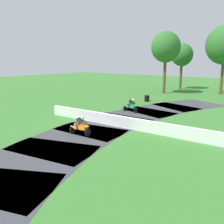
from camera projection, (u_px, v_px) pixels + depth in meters
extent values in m
plane|color=#38752D|center=(106.00, 124.00, 20.05)|extent=(120.00, 120.00, 0.00)
cube|color=#3D3D42|center=(188.00, 105.00, 28.54)|extent=(8.03, 8.88, 0.01)
cube|color=#3D3D42|center=(162.00, 109.00, 26.19)|extent=(7.31, 8.48, 0.01)
cube|color=#3D3D42|center=(135.00, 115.00, 23.34)|extent=(6.42, 7.89, 0.01)
cube|color=#3D3D42|center=(106.00, 124.00, 20.05)|extent=(5.71, 7.36, 0.01)
cube|color=#3D3D42|center=(72.00, 138.00, 16.39)|extent=(6.70, 8.08, 0.01)
cube|color=#3D3D42|center=(27.00, 163.00, 12.44)|extent=(7.54, 8.62, 0.01)
cube|color=white|center=(159.00, 128.00, 17.22)|extent=(22.26, 0.78, 0.90)
cylinder|color=black|center=(136.00, 110.00, 24.26)|extent=(0.17, 0.73, 0.72)
cylinder|color=black|center=(125.00, 108.00, 25.20)|extent=(0.17, 0.73, 0.72)
cube|color=#198438|center=(131.00, 106.00, 24.72)|extent=(1.04, 0.48, 0.45)
ellipsoid|color=#198438|center=(133.00, 104.00, 24.59)|extent=(0.48, 0.38, 0.30)
cone|color=#198438|center=(136.00, 106.00, 24.26)|extent=(0.42, 0.40, 0.47)
cylinder|color=#B2B2B7|center=(126.00, 106.00, 25.04)|extent=(0.42, 0.17, 0.17)
cube|color=black|center=(131.00, 102.00, 24.76)|extent=(0.52, 0.43, 0.62)
sphere|color=white|center=(133.00, 100.00, 24.60)|extent=(0.26, 0.26, 0.26)
cylinder|color=black|center=(134.00, 103.00, 24.70)|extent=(0.43, 0.18, 0.24)
cylinder|color=black|center=(132.00, 102.00, 24.44)|extent=(0.43, 0.18, 0.24)
cylinder|color=black|center=(131.00, 106.00, 24.97)|extent=(0.27, 0.21, 0.42)
cylinder|color=black|center=(129.00, 106.00, 24.71)|extent=(0.27, 0.21, 0.42)
cylinder|color=black|center=(88.00, 132.00, 16.76)|extent=(0.15, 0.68, 0.68)
cylinder|color=black|center=(73.00, 129.00, 17.48)|extent=(0.15, 0.68, 0.68)
cube|color=orange|center=(80.00, 127.00, 17.09)|extent=(1.03, 0.42, 0.44)
ellipsoid|color=orange|center=(82.00, 124.00, 16.97)|extent=(0.47, 0.35, 0.28)
cone|color=orange|center=(88.00, 127.00, 16.73)|extent=(0.42, 0.39, 0.44)
cylinder|color=#B2B2B7|center=(73.00, 127.00, 17.30)|extent=(0.42, 0.13, 0.17)
cube|color=#28282D|center=(80.00, 121.00, 17.09)|extent=(0.52, 0.36, 0.60)
sphere|color=white|center=(82.00, 118.00, 16.95)|extent=(0.26, 0.26, 0.26)
cylinder|color=#28282D|center=(84.00, 121.00, 17.10)|extent=(0.43, 0.12, 0.24)
cylinder|color=#28282D|center=(81.00, 122.00, 16.80)|extent=(0.43, 0.12, 0.24)
cylinder|color=#28282D|center=(80.00, 126.00, 17.34)|extent=(0.28, 0.16, 0.42)
cylinder|color=#28282D|center=(77.00, 126.00, 17.03)|extent=(0.28, 0.16, 0.42)
cylinder|color=black|center=(147.00, 101.00, 30.85)|extent=(0.63, 0.63, 0.20)
cylinder|color=black|center=(147.00, 99.00, 30.81)|extent=(0.63, 0.63, 0.20)
cylinder|color=black|center=(147.00, 98.00, 30.76)|extent=(0.63, 0.63, 0.20)
cylinder|color=black|center=(147.00, 96.00, 30.72)|extent=(0.63, 0.63, 0.20)
cylinder|color=black|center=(69.00, 115.00, 22.77)|extent=(0.64, 0.64, 0.20)
cylinder|color=black|center=(69.00, 113.00, 22.73)|extent=(0.64, 0.64, 0.20)
cylinder|color=black|center=(69.00, 111.00, 22.68)|extent=(0.64, 0.64, 0.20)
cylinder|color=brown|center=(181.00, 77.00, 43.72)|extent=(0.44, 0.44, 4.53)
ellipsoid|color=#2D6B28|center=(182.00, 55.00, 42.87)|extent=(3.89, 3.89, 4.09)
cylinder|color=brown|center=(164.00, 77.00, 37.88)|extent=(0.44, 0.44, 5.32)
ellipsoid|color=#2D6B28|center=(166.00, 47.00, 36.88)|extent=(4.53, 4.53, 4.76)
cylinder|color=brown|center=(222.00, 78.00, 36.84)|extent=(0.44, 0.44, 5.12)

